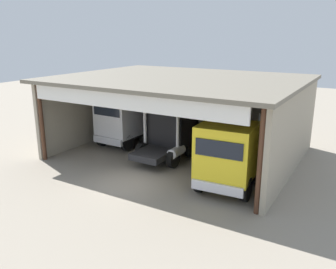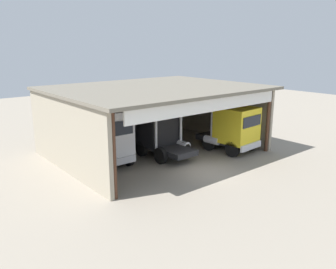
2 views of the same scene
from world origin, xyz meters
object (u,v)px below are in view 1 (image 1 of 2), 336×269
at_px(oil_drum, 238,135).
at_px(truck_black_center_bay, 170,129).
at_px(tool_cart, 238,138).
at_px(truck_white_right_bay, 120,118).
at_px(truck_yellow_yard_outside, 228,155).

bearing_deg(oil_drum, truck_black_center_bay, -113.58).
xyz_separation_m(truck_black_center_bay, tool_cart, (2.74, 4.32, -1.27)).
distance_m(truck_white_right_bay, truck_black_center_bay, 3.95).
height_order(truck_black_center_bay, truck_yellow_yard_outside, truck_yellow_yard_outside).
height_order(truck_black_center_bay, tool_cart, truck_black_center_bay).
height_order(truck_yellow_yard_outside, oil_drum, truck_yellow_yard_outside).
distance_m(truck_white_right_bay, oil_drum, 8.24).
bearing_deg(tool_cart, truck_black_center_bay, -122.37).
relative_size(truck_white_right_bay, truck_black_center_bay, 0.96).
height_order(oil_drum, tool_cart, tool_cart).
height_order(truck_yellow_yard_outside, tool_cart, truck_yellow_yard_outside).
relative_size(truck_black_center_bay, tool_cart, 4.47).
xyz_separation_m(truck_black_center_bay, oil_drum, (2.35, 5.38, -1.34)).
distance_m(truck_black_center_bay, oil_drum, 6.02).
relative_size(truck_black_center_bay, oil_drum, 5.21).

